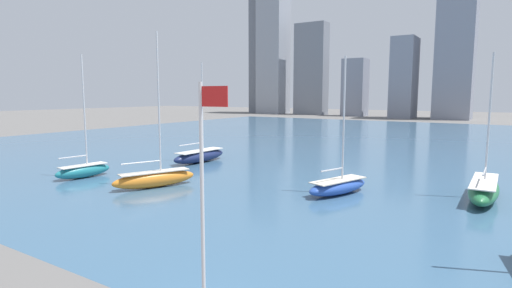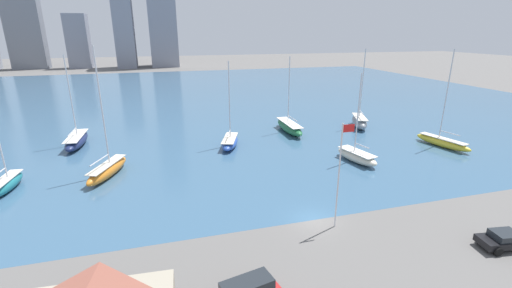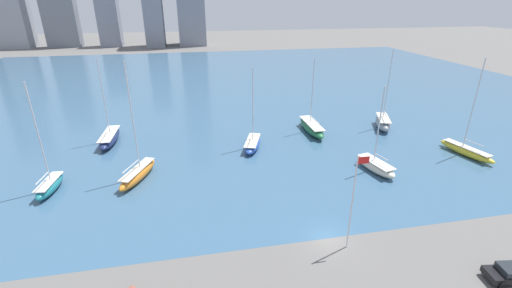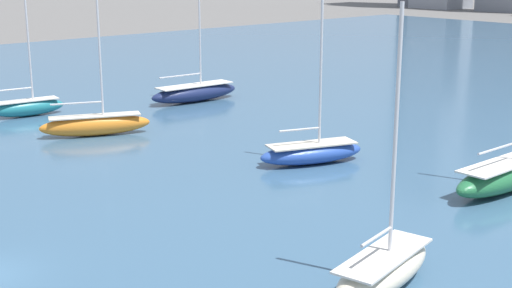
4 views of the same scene
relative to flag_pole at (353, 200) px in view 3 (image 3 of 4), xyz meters
The scene contains 12 objects.
ground_plane 6.02m from the flag_pole, 132.08° to the left, with size 500.00×500.00×0.00m, color #605E5B.
harbor_water 71.85m from the flag_pole, 91.17° to the left, with size 180.00×140.00×0.00m.
flag_pole is the anchor object (origin of this frame).
sailboat_blue 27.25m from the flag_pole, 100.44° to the left, with size 4.86×8.22×13.56m.
sailboat_navy 44.54m from the flag_pole, 130.72° to the left, with size 2.97×10.23×14.49m.
sailboat_gray 38.25m from the flag_pole, 54.87° to the left, with size 5.36×8.53×14.89m.
sailboat_orange 29.61m from the flag_pole, 140.19° to the left, with size 5.16×9.02×16.32m.
sailboat_cream 19.11m from the flag_pole, 52.49° to the left, with size 3.90×7.70×12.56m.
sailboat_green 32.78m from the flag_pole, 76.69° to the left, with size 2.55×10.72×13.70m.
sailboat_teal 38.10m from the flag_pole, 152.10° to the left, with size 2.52×6.88×14.47m.
sailboat_yellow 33.30m from the flag_pole, 30.78° to the left, with size 3.74×9.58×15.41m.
parked_sedan_black 14.98m from the flag_pole, 29.77° to the right, with size 4.52×2.70×1.53m.
Camera 3 is at (-13.13, -27.25, 23.40)m, focal length 24.00 mm.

